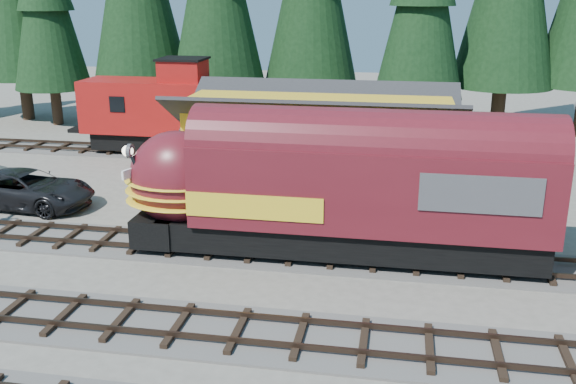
% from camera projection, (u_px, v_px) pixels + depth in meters
% --- Properties ---
extents(ground, '(120.00, 120.00, 0.00)m').
position_uv_depth(ground, '(272.00, 304.00, 20.27)').
color(ground, '#6B665B').
rests_on(ground, ground).
extents(track_siding, '(68.00, 3.20, 0.33)m').
position_uv_depth(track_siding, '(576.00, 273.00, 22.33)').
color(track_siding, '#4C4947').
rests_on(track_siding, ground).
extents(track_spur, '(32.00, 3.20, 0.33)m').
position_uv_depth(track_spur, '(170.00, 153.00, 38.81)').
color(track_spur, '#4C4947').
rests_on(track_spur, ground).
extents(depot, '(12.80, 7.00, 5.30)m').
position_uv_depth(depot, '(317.00, 140.00, 29.23)').
color(depot, yellow).
rests_on(depot, ground).
extents(locomotive, '(15.60, 3.10, 4.24)m').
position_uv_depth(locomotive, '(324.00, 193.00, 23.08)').
color(locomotive, black).
rests_on(locomotive, ground).
extents(caboose, '(10.19, 2.96, 5.30)m').
position_uv_depth(caboose, '(170.00, 111.00, 38.01)').
color(caboose, black).
rests_on(caboose, ground).
extents(pickup_truck_a, '(6.30, 3.28, 1.69)m').
position_uv_depth(pickup_truck_a, '(27.00, 189.00, 29.09)').
color(pickup_truck_a, black).
rests_on(pickup_truck_a, ground).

